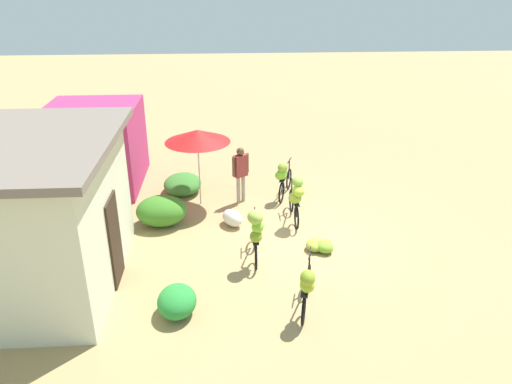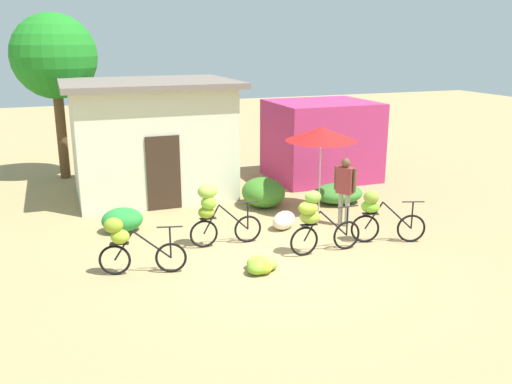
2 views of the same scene
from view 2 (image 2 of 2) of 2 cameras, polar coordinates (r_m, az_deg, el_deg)
The scene contains 15 objects.
ground_plane at distance 11.53m, azimuth 2.17°, elevation -7.00°, with size 60.00×60.00×0.00m, color tan.
building_low at distance 16.21m, azimuth -10.88°, elevation 5.59°, with size 4.81×3.86×3.31m.
shop_pink at distance 18.00m, azimuth 6.80°, elevation 5.39°, with size 3.20×2.80×2.51m, color #B22E64.
tree_behind_building at distance 18.66m, azimuth -20.31°, elevation 13.04°, with size 2.65×2.65×5.24m.
hedge_bush_front_left at distance 13.39m, azimuth -13.78°, elevation -2.85°, with size 0.97×0.79×0.58m, color #288835.
hedge_bush_front_right at distance 14.93m, azimuth 0.77°, elevation -0.03°, with size 1.16×1.36×0.79m, color #3B7C24.
hedge_bush_mid at distance 15.46m, azimuth 8.54°, elevation -0.14°, with size 1.43×1.16×0.53m, color #377D2E.
market_umbrella at distance 14.14m, azimuth 6.82°, elevation 6.04°, with size 1.85×1.85×2.27m.
bicycle_leftmost at distance 10.82m, azimuth -13.24°, elevation -5.09°, with size 1.66×0.48×1.19m.
bicycle_near_pile at distance 11.94m, azimuth -4.48°, elevation -1.81°, with size 1.65×0.46×1.43m.
bicycle_center_loaded at distance 11.55m, azimuth 6.16°, elevation -2.63°, with size 1.68×0.47×1.42m.
bicycle_by_shop at distance 12.51m, azimuth 12.62°, elevation -2.14°, with size 1.62×0.73×1.22m.
banana_pile_on_ground at distance 10.90m, azimuth 0.52°, elevation -7.63°, with size 0.79×0.76×0.28m.
produce_sack at distance 13.22m, azimuth 2.94°, elevation -2.96°, with size 0.70×0.44×0.44m, color silver.
person_vendor at distance 13.38m, azimuth 9.26°, elevation 0.77°, with size 0.39×0.49×1.70m.
Camera 2 is at (-4.10, -9.81, 4.46)m, focal length 38.32 mm.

